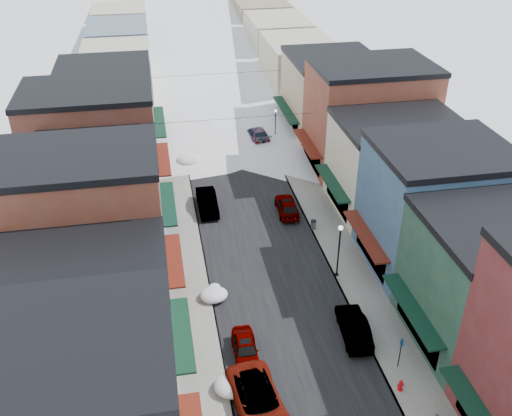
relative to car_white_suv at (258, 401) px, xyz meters
name	(u,v)px	position (x,y,z in m)	size (l,w,h in m)	color
road	(213,107)	(3.50, 51.62, -0.85)	(10.00, 160.00, 0.01)	black
sidewalk_left	(165,109)	(-3.10, 51.62, -0.78)	(3.20, 160.00, 0.15)	gray
sidewalk_right	(260,103)	(10.10, 51.62, -0.78)	(3.20, 160.00, 0.15)	gray
curb_left	(177,109)	(-1.55, 51.62, -0.78)	(0.10, 160.00, 0.15)	slate
curb_right	(249,104)	(8.55, 51.62, -0.78)	(0.10, 160.00, 0.15)	slate
bldg_l_cream	(87,326)	(-9.69, 4.12, 3.91)	(11.30, 8.20, 9.50)	beige
bldg_l_brick_near	(84,234)	(-10.19, 12.12, 5.41)	(12.30, 8.20, 12.50)	brown
bldg_l_grayblue	(101,196)	(-9.69, 20.62, 3.66)	(11.30, 9.20, 9.00)	slate
bldg_l_brick_far	(93,143)	(-10.69, 29.62, 4.66)	(13.30, 9.20, 11.00)	brown
bldg_l_tan	(108,110)	(-9.69, 39.62, 4.16)	(11.30, 11.20, 10.00)	tan
bldg_r_green	(494,281)	(16.69, 3.62, 3.91)	(11.30, 9.20, 9.50)	#224836
bldg_r_blue	(435,207)	(16.69, 12.62, 4.41)	(11.30, 9.20, 10.50)	#36587A
bldg_r_cream	(395,165)	(17.19, 21.62, 3.66)	(12.30, 9.20, 9.00)	beige
bldg_r_brick_far	(368,116)	(17.69, 30.62, 4.91)	(13.30, 9.20, 11.50)	brown
bldg_r_tan	(331,94)	(16.69, 40.62, 3.91)	(11.30, 11.20, 9.50)	tan
distant_blocks	(196,36)	(3.50, 74.62, 3.15)	(34.00, 55.00, 8.00)	gray
overhead_cables	(225,94)	(3.50, 39.12, 5.35)	(16.40, 15.04, 0.04)	black
car_white_suv	(258,401)	(0.00, 0.00, 0.00)	(2.82, 6.12, 1.70)	silver
car_silver_sedan	(245,349)	(0.00, 4.58, -0.16)	(1.63, 4.06, 1.38)	#94979C
car_dark_hatch	(207,202)	(-0.37, 24.27, -0.01)	(1.78, 5.10, 1.68)	black
car_silver_wagon	(190,130)	(-0.47, 42.16, -0.04)	(2.26, 5.57, 1.62)	#AAACB2
car_green_sedan	(354,327)	(7.80, 5.15, -0.05)	(1.70, 4.87, 1.61)	black
car_gray_suv	(287,206)	(7.02, 22.25, -0.06)	(1.86, 4.63, 1.58)	#9C9FA4
car_black_sedan	(257,134)	(7.34, 39.39, -0.02)	(2.32, 5.70, 1.66)	black
car_lane_silver	(205,117)	(1.77, 46.16, -0.16)	(1.64, 4.08, 1.39)	#A1A3A9
car_lane_white	(218,91)	(4.75, 55.92, -0.11)	(2.47, 5.35, 1.49)	silver
fire_hydrant	(401,386)	(9.07, -0.15, -0.35)	(0.45, 0.34, 0.78)	red
parking_sign	(400,351)	(9.69, 1.69, 0.74)	(0.15, 0.32, 2.47)	black
trash_can	(313,224)	(8.70, 18.89, -0.26)	(0.51, 0.51, 0.86)	slate
streetlamp_near	(339,245)	(8.70, 11.88, 2.28)	(0.39, 0.39, 4.72)	black
streetlamp_far	(275,122)	(9.33, 38.26, 1.87)	(0.34, 0.34, 4.08)	black
snow_pile_near	(234,384)	(-1.21, 1.91, -0.35)	(2.50, 2.74, 1.06)	white
snow_pile_mid	(214,294)	(-1.38, 10.95, -0.41)	(2.17, 2.54, 0.92)	white
snow_pile_far	(188,160)	(-1.38, 34.51, -0.32)	(2.64, 2.82, 1.12)	white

